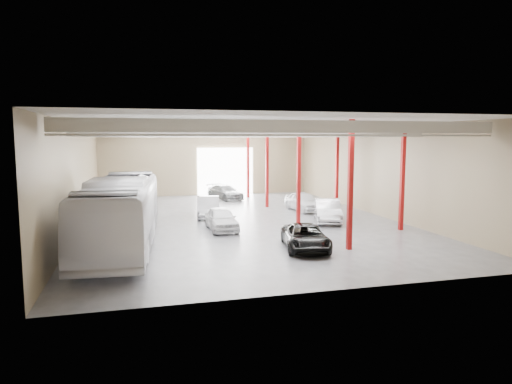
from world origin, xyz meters
name	(u,v)px	position (x,y,z in m)	size (l,w,h in m)	color
depot_shell	(240,152)	(0.13, 0.48, 4.98)	(22.12, 32.12, 7.06)	#494A4F
coach_bus	(121,212)	(-8.11, -6.37, 1.96)	(3.29, 14.07, 3.92)	white
black_sedan	(305,237)	(1.53, -9.35, 0.67)	(2.23, 4.83, 1.34)	black
car_row_a	(221,219)	(-1.92, -3.00, 0.75)	(1.76, 4.37, 1.49)	silver
car_row_b	(208,207)	(-2.00, 2.20, 0.78)	(1.65, 4.73, 1.56)	#ACABB0
car_row_c	(225,192)	(1.23, 12.00, 0.70)	(1.96, 4.83, 1.40)	gray
car_right_near	(327,211)	(6.04, -2.00, 0.82)	(1.73, 4.95, 1.63)	silver
car_right_far	(303,201)	(6.16, 3.20, 0.78)	(1.84, 4.58, 1.56)	white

